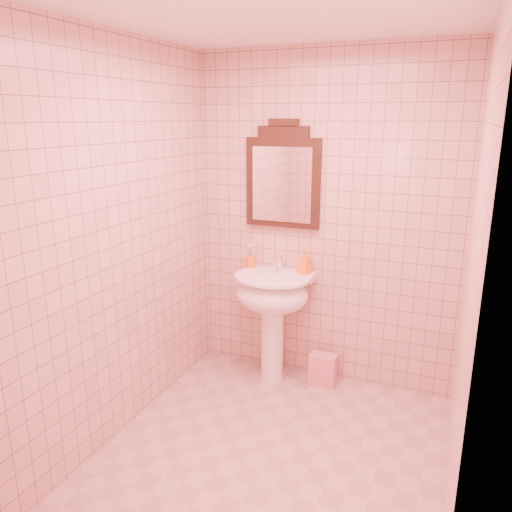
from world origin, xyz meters
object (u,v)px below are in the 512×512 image
at_px(mirror, 283,178).
at_px(pedestal_sink, 272,301).
at_px(towel, 323,370).
at_px(toothbrush_cup, 251,262).
at_px(soap_dispenser, 305,263).

bearing_deg(mirror, pedestal_sink, -90.00).
distance_m(pedestal_sink, towel, 0.67).
bearing_deg(toothbrush_cup, mirror, 12.61).
xyz_separation_m(pedestal_sink, soap_dispenser, (0.20, 0.15, 0.29)).
xyz_separation_m(toothbrush_cup, soap_dispenser, (0.44, 0.00, 0.04)).
relative_size(toothbrush_cup, towel, 0.68).
xyz_separation_m(mirror, towel, (0.39, -0.11, -1.45)).
height_order(mirror, soap_dispenser, mirror).
distance_m(mirror, soap_dispenser, 0.65).
bearing_deg(toothbrush_cup, soap_dispenser, 0.28).
xyz_separation_m(mirror, toothbrush_cup, (-0.24, -0.05, -0.66)).
bearing_deg(towel, pedestal_sink, -167.21).
bearing_deg(soap_dispenser, toothbrush_cup, -159.96).
bearing_deg(toothbrush_cup, pedestal_sink, -31.57).
relative_size(mirror, towel, 3.23).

